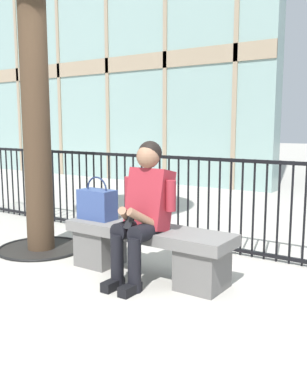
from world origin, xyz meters
name	(u,v)px	position (x,y,z in m)	size (l,w,h in m)	color
ground_plane	(147,275)	(0.00, 0.00, 0.00)	(60.00, 60.00, 0.00)	#B2ADA3
stone_bench	(147,246)	(0.00, 0.00, 0.27)	(1.60, 0.44, 0.45)	slate
seated_person_with_phone	(143,207)	(0.05, -0.13, 0.65)	(0.52, 0.66, 1.21)	black
handbag_on_bench	(97,204)	(-0.58, -0.01, 0.60)	(0.36, 0.20, 0.41)	#33477F
plaza_railing	(203,203)	(0.00, 1.06, 0.51)	(7.78, 0.04, 1.01)	black
building_facade_left	(86,0)	(-5.83, 5.53, 4.51)	(10.22, 0.43, 9.00)	#84A39E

